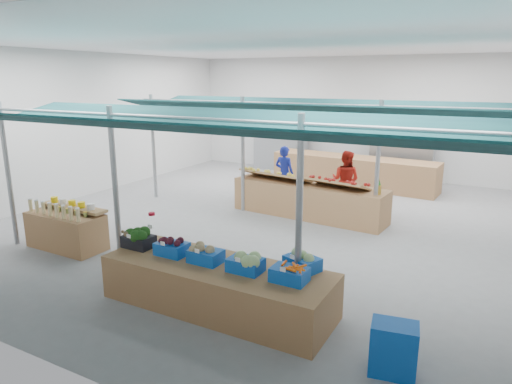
% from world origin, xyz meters
% --- Properties ---
extents(floor, '(13.00, 13.00, 0.00)m').
position_xyz_m(floor, '(0.00, 0.00, 0.00)').
color(floor, slate).
rests_on(floor, ground).
extents(hall, '(13.00, 13.00, 13.00)m').
position_xyz_m(hall, '(0.00, 1.44, 2.65)').
color(hall, silver).
rests_on(hall, ground).
extents(pole_grid, '(10.00, 4.60, 3.00)m').
position_xyz_m(pole_grid, '(0.75, -1.75, 1.81)').
color(pole_grid, gray).
rests_on(pole_grid, floor).
extents(awnings, '(9.50, 7.08, 0.30)m').
position_xyz_m(awnings, '(0.75, -1.75, 2.78)').
color(awnings, '#0A252B').
rests_on(awnings, pole_grid).
extents(back_shelving_left, '(2.00, 0.50, 2.00)m').
position_xyz_m(back_shelving_left, '(-2.50, 6.00, 1.00)').
color(back_shelving_left, '#B23F33').
rests_on(back_shelving_left, floor).
extents(back_shelving_right, '(2.00, 0.50, 2.00)m').
position_xyz_m(back_shelving_right, '(2.00, 6.00, 1.00)').
color(back_shelving_right, '#B23F33').
rests_on(back_shelving_right, floor).
extents(bottle_shelf, '(1.69, 1.07, 1.03)m').
position_xyz_m(bottle_shelf, '(-2.85, -3.61, 0.41)').
color(bottle_shelf, '#8F623E').
rests_on(bottle_shelf, floor).
extents(veg_counter, '(3.62, 1.23, 0.70)m').
position_xyz_m(veg_counter, '(1.30, -4.30, 0.35)').
color(veg_counter, '#8F623E').
rests_on(veg_counter, floor).
extents(fruit_counter, '(4.05, 1.28, 0.85)m').
position_xyz_m(fruit_counter, '(0.74, 0.83, 0.43)').
color(fruit_counter, '#8F623E').
rests_on(fruit_counter, floor).
extents(far_counter, '(5.43, 1.49, 0.97)m').
position_xyz_m(far_counter, '(0.74, 4.67, 0.48)').
color(far_counter, '#8F623E').
rests_on(far_counter, floor).
extents(crate_stack, '(0.60, 0.46, 0.65)m').
position_xyz_m(crate_stack, '(4.04, -4.68, 0.32)').
color(crate_stack, '#1050B3').
rests_on(crate_stack, floor).
extents(vendor_left, '(0.61, 0.43, 1.59)m').
position_xyz_m(vendor_left, '(-0.46, 1.93, 0.80)').
color(vendor_left, navy).
rests_on(vendor_left, floor).
extents(vendor_right, '(0.82, 0.67, 1.59)m').
position_xyz_m(vendor_right, '(1.34, 1.93, 0.80)').
color(vendor_right, '#A61C14').
rests_on(vendor_right, floor).
extents(crate_broccoli, '(0.50, 0.40, 0.35)m').
position_xyz_m(crate_broccoli, '(-0.26, -4.29, 0.86)').
color(crate_broccoli, black).
rests_on(crate_broccoli, veg_counter).
extents(crate_beets, '(0.50, 0.40, 0.29)m').
position_xyz_m(crate_beets, '(0.45, -4.30, 0.84)').
color(crate_beets, '#1050B3').
rests_on(crate_beets, veg_counter).
extents(crate_celeriac, '(0.50, 0.40, 0.31)m').
position_xyz_m(crate_celeriac, '(1.10, -4.30, 0.85)').
color(crate_celeriac, '#1050B3').
rests_on(crate_celeriac, veg_counter).
extents(crate_cabbage, '(0.50, 0.40, 0.35)m').
position_xyz_m(crate_cabbage, '(1.80, -4.31, 0.86)').
color(crate_cabbage, '#1050B3').
rests_on(crate_cabbage, veg_counter).
extents(crate_carrots, '(0.50, 0.40, 0.29)m').
position_xyz_m(crate_carrots, '(2.51, -4.31, 0.81)').
color(crate_carrots, '#1050B3').
rests_on(crate_carrots, veg_counter).
extents(sparrow, '(0.12, 0.09, 0.11)m').
position_xyz_m(sparrow, '(-0.42, -4.42, 0.95)').
color(sparrow, brown).
rests_on(sparrow, crate_broccoli).
extents(pole_ribbon, '(0.12, 0.12, 0.28)m').
position_xyz_m(pole_ribbon, '(-0.45, -3.72, 1.08)').
color(pole_ribbon, '#B00B1F').
rests_on(pole_ribbon, pole_grid).
extents(apple_heap_yellow, '(1.99, 1.01, 0.27)m').
position_xyz_m(apple_heap_yellow, '(-0.21, 0.81, 1.02)').
color(apple_heap_yellow, '#997247').
rests_on(apple_heap_yellow, fruit_counter).
extents(apple_heap_red, '(1.60, 0.94, 0.27)m').
position_xyz_m(apple_heap_red, '(1.54, 0.66, 1.02)').
color(apple_heap_red, '#997247').
rests_on(apple_heap_red, fruit_counter).
extents(pineapple, '(0.14, 0.14, 0.39)m').
position_xyz_m(pineapple, '(2.53, 0.58, 1.03)').
color(pineapple, '#8C6019').
rests_on(pineapple, fruit_counter).
extents(crate_extra, '(0.59, 0.50, 0.32)m').
position_xyz_m(crate_extra, '(2.51, -3.86, 0.85)').
color(crate_extra, '#1050B3').
rests_on(crate_extra, veg_counter).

